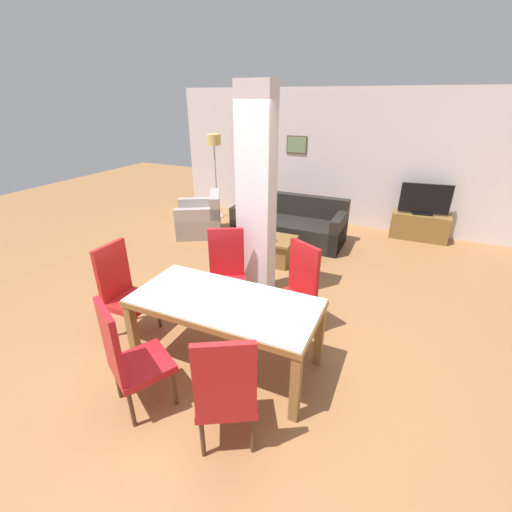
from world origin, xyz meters
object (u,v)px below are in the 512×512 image
(dining_chair_near_left, at_px, (129,357))
(sofa, at_px, (289,226))
(dining_chair_head_left, at_px, (123,289))
(armchair, at_px, (201,220))
(bottle, at_px, (271,236))
(dining_chair_near_right, at_px, (226,390))
(coffee_table, at_px, (272,249))
(dining_chair_far_right, at_px, (296,289))
(dining_chair_far_left, at_px, (227,271))
(tv_screen, at_px, (425,200))
(floor_lamp, at_px, (214,149))
(tv_stand, at_px, (419,226))
(dining_table, at_px, (225,313))

(dining_chair_near_left, xyz_separation_m, sofa, (-0.09, 4.29, -0.28))
(dining_chair_head_left, xyz_separation_m, sofa, (0.77, 3.46, -0.28))
(dining_chair_head_left, bearing_deg, armchair, -162.62)
(dining_chair_near_left, xyz_separation_m, bottle, (0.03, 3.08, -0.04))
(dining_chair_near_right, height_order, coffee_table, dining_chair_near_right)
(dining_chair_near_right, distance_m, bottle, 3.18)
(dining_chair_far_right, height_order, dining_chair_head_left, same)
(dining_chair_far_right, bearing_deg, dining_chair_near_right, 119.42)
(dining_chair_far_left, height_order, tv_screen, dining_chair_far_left)
(floor_lamp, bearing_deg, dining_chair_near_right, -58.87)
(sofa, distance_m, coffee_table, 1.05)
(floor_lamp, bearing_deg, dining_chair_head_left, -73.67)
(tv_stand, xyz_separation_m, tv_screen, (0.00, 0.00, 0.53))
(tv_screen, bearing_deg, floor_lamp, -0.71)
(dining_chair_far_right, relative_size, dining_chair_head_left, 1.00)
(dining_chair_near_left, distance_m, dining_chair_head_left, 1.19)
(dining_chair_near_left, distance_m, tv_stand, 5.81)
(dining_chair_far_right, distance_m, bottle, 1.69)
(bottle, bearing_deg, tv_screen, 46.90)
(sofa, xyz_separation_m, coffee_table, (0.07, -1.05, -0.06))
(dining_table, distance_m, dining_chair_near_left, 0.94)
(tv_stand, bearing_deg, floor_lamp, -173.94)
(dining_chair_head_left, distance_m, bottle, 2.42)
(dining_chair_far_right, bearing_deg, dining_table, 90.00)
(dining_chair_near_left, height_order, dining_chair_head_left, same)
(dining_chair_far_right, xyz_separation_m, dining_chair_head_left, (-1.76, -0.81, 0.00))
(dining_chair_head_left, distance_m, armchair, 3.21)
(dining_chair_far_left, relative_size, dining_chair_far_right, 1.00)
(dining_chair_far_right, height_order, coffee_table, dining_chair_far_right)
(dining_chair_near_right, relative_size, tv_screen, 1.22)
(dining_chair_near_left, height_order, dining_chair_near_right, same)
(dining_chair_near_left, xyz_separation_m, coffee_table, (-0.02, 3.24, -0.34))
(armchair, bearing_deg, dining_chair_far_left, -170.47)
(dining_chair_near_left, xyz_separation_m, tv_stand, (2.18, 5.38, -0.31))
(tv_screen, bearing_deg, coffee_table, 37.30)
(dining_table, distance_m, dining_chair_near_right, 0.93)
(bottle, relative_size, tv_stand, 0.25)
(dining_chair_near_right, bearing_deg, bottle, 76.59)
(coffee_table, height_order, floor_lamp, floor_lamp)
(dining_chair_near_right, xyz_separation_m, tv_screen, (1.27, 5.36, 0.22))
(armchair, bearing_deg, dining_chair_head_left, 167.43)
(sofa, bearing_deg, floor_lamp, -17.93)
(dining_chair_near_left, height_order, tv_screen, dining_chair_near_left)
(dining_chair_far_left, relative_size, bottle, 4.28)
(dining_chair_head_left, bearing_deg, dining_chair_far_right, 114.62)
(armchair, bearing_deg, dining_chair_near_left, 175.04)
(armchair, relative_size, tv_screen, 1.34)
(dining_chair_far_right, relative_size, coffee_table, 1.48)
(dining_chair_near_left, bearing_deg, coffee_table, 119.19)
(coffee_table, bearing_deg, dining_chair_near_left, -89.65)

